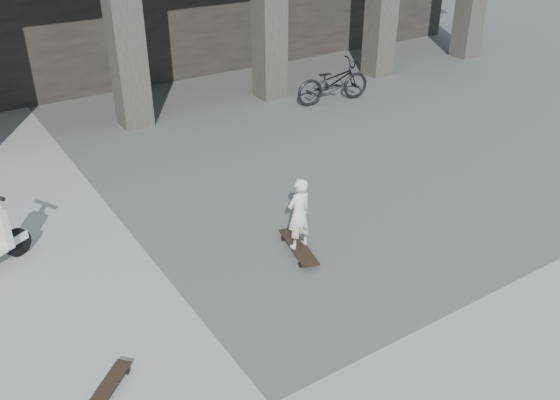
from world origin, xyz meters
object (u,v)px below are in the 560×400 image
skateboard_spare (109,385)px  child (299,214)px  bicycle (333,82)px  longboard (298,247)px

skateboard_spare → child: 3.47m
skateboard_spare → child: size_ratio=0.59×
child → skateboard_spare: bearing=12.7°
skateboard_spare → bicycle: size_ratio=0.33×
longboard → child: size_ratio=1.00×
longboard → bicycle: bearing=-27.9°
skateboard_spare → bicycle: 9.92m
longboard → child: child is taller
longboard → child: 0.57m
child → bicycle: (4.52, 5.07, -0.14)m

